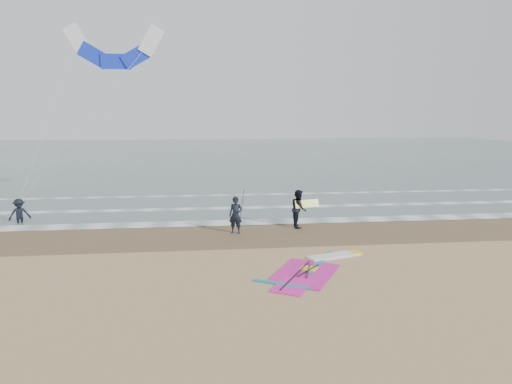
{
  "coord_description": "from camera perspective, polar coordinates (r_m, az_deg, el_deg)",
  "views": [
    {
      "loc": [
        -2.86,
        -15.17,
        5.7
      ],
      "look_at": [
        -0.65,
        5.0,
        2.2
      ],
      "focal_mm": 32.0,
      "sensor_mm": 36.0,
      "label": 1
    }
  ],
  "objects": [
    {
      "name": "person_wading",
      "position": [
        26.87,
        -27.51,
        -1.77
      ],
      "size": [
        1.24,
        1.04,
        1.67
      ],
      "primitive_type": "imported",
      "rotation": [
        0.0,
        0.0,
        0.47
      ],
      "color": "black",
      "rests_on": "ground"
    },
    {
      "name": "person_walking",
      "position": [
        23.14,
        5.36,
        -2.07
      ],
      "size": [
        0.78,
        0.97,
        1.93
      ],
      "primitive_type": "imported",
      "rotation": [
        0.0,
        0.0,
        1.52
      ],
      "color": "black",
      "rests_on": "ground"
    },
    {
      "name": "wet_sand_band",
      "position": [
        22.11,
        1.4,
        -5.14
      ],
      "size": [
        120.0,
        5.0,
        0.01
      ],
      "primitive_type": "cube",
      "color": "brown",
      "rests_on": "ground"
    },
    {
      "name": "windsurf_rig",
      "position": [
        17.29,
        7.3,
        -9.44
      ],
      "size": [
        4.77,
        4.52,
        0.11
      ],
      "color": "white",
      "rests_on": "ground"
    },
    {
      "name": "carried_kiteboard",
      "position": [
        23.08,
        6.39,
        -1.47
      ],
      "size": [
        1.3,
        0.51,
        0.39
      ],
      "color": "yellow",
      "rests_on": "ground"
    },
    {
      "name": "sea_water",
      "position": [
        63.5,
        -3.66,
        4.63
      ],
      "size": [
        120.0,
        80.0,
        0.02
      ],
      "primitive_type": "cube",
      "color": "#47605E",
      "rests_on": "ground"
    },
    {
      "name": "ground",
      "position": [
        16.46,
        4.22,
        -10.51
      ],
      "size": [
        120.0,
        120.0,
        0.0
      ],
      "primitive_type": "plane",
      "color": "tan",
      "rests_on": "ground"
    },
    {
      "name": "person_standing",
      "position": [
        21.88,
        -2.56,
        -2.9
      ],
      "size": [
        0.76,
        0.63,
        1.8
      ],
      "primitive_type": "imported",
      "rotation": [
        0.0,
        0.0,
        -0.35
      ],
      "color": "black",
      "rests_on": "ground"
    },
    {
      "name": "surf_kite",
      "position": [
        29.76,
        -17.23,
        16.48
      ],
      "size": [
        7.48,
        4.66,
        9.91
      ],
      "color": "white",
      "rests_on": "ground"
    },
    {
      "name": "held_pole",
      "position": [
        21.82,
        -1.78,
        -1.81
      ],
      "size": [
        0.17,
        0.86,
        1.82
      ],
      "color": "black",
      "rests_on": "ground"
    },
    {
      "name": "foam_waterline",
      "position": [
        26.39,
        0.12,
        -2.62
      ],
      "size": [
        120.0,
        9.15,
        0.02
      ],
      "color": "white",
      "rests_on": "ground"
    }
  ]
}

